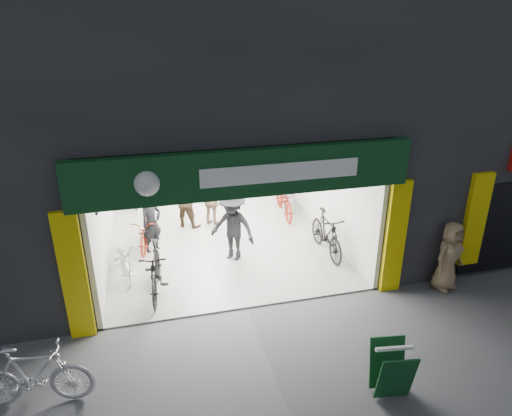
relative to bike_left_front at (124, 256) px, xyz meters
name	(u,v)px	position (x,y,z in m)	size (l,w,h in m)	color
ground	(247,309)	(2.50, -2.10, -0.47)	(60.00, 60.00, 0.00)	#56565B
building	(237,70)	(3.41, 2.89, 3.84)	(17.00, 10.27, 8.00)	#232326
bike_left_front	(124,256)	(0.00, 0.00, 0.00)	(0.63, 1.81, 0.95)	silver
bike_left_midfront	(156,271)	(0.70, -1.05, 0.10)	(0.54, 1.92, 1.16)	black
bike_left_midback	(147,231)	(0.58, 1.29, -0.03)	(0.59, 1.69, 0.89)	#99220D
bike_left_back	(131,188)	(0.18, 4.44, 0.11)	(0.55, 1.93, 1.16)	#A9A8AD
bike_right_front	(326,234)	(5.00, -0.26, 0.10)	(0.54, 1.92, 1.15)	black
bike_right_mid	(285,200)	(4.72, 2.37, 0.02)	(0.66, 1.89, 0.99)	maroon
bike_right_back	(288,191)	(5.00, 2.95, 0.10)	(0.54, 1.92, 1.15)	#B6B6BB
parked_bike	(33,376)	(-1.29, -3.74, 0.07)	(0.51, 1.82, 1.10)	silver
customer_a	(152,224)	(0.71, 0.97, 0.32)	(0.58, 0.38, 1.59)	black
customer_b	(186,199)	(1.73, 2.31, 0.39)	(0.84, 0.66, 1.74)	#342617
customer_c	(233,227)	(2.63, 0.04, 0.43)	(1.17, 0.67, 1.81)	black
customer_d	(212,201)	(2.46, 2.20, 0.29)	(0.89, 0.37, 1.53)	#916F54
pedestrian_near	(449,256)	(6.99, -2.40, 0.33)	(0.79, 0.51, 1.62)	#8E7353
sandwich_board	(391,369)	(4.20, -4.92, 0.02)	(0.66, 0.67, 0.90)	#0F3E1B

